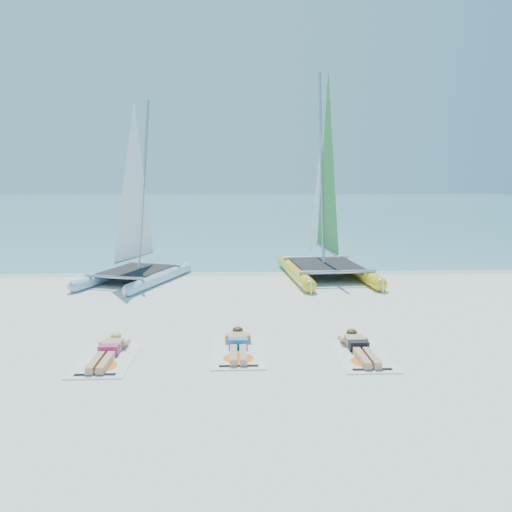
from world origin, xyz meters
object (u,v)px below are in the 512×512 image
Objects in this scene: catamaran_blue at (135,226)px; sunbather_c at (359,346)px; sunbather_a at (108,351)px; towel_b at (238,352)px; sunbather_b at (238,344)px; towel_c at (361,355)px; catamaran_yellow at (323,209)px; towel_a at (106,360)px.

catamaran_blue is 9.32m from sunbather_c.
sunbather_a reaches higher than towel_b.
sunbather_b is 0.93× the size of towel_c.
catamaran_yellow is 3.97× the size of towel_b.
catamaran_yellow reaches higher than sunbather_c.
catamaran_blue is 3.33× the size of towel_b.
catamaran_blue is 6.41m from catamaran_yellow.
catamaran_yellow is 8.50m from sunbather_c.
catamaran_blue is 7.90m from sunbather_b.
catamaran_blue reaches higher than towel_c.
towel_c is at bearing -6.61° from towel_b.
catamaran_yellow is at bearing 84.98° from sunbather_c.
catamaran_blue is at bearing 115.13° from sunbather_b.
towel_b is at bearing -114.21° from catamaran_yellow.
sunbather_a is 4.77m from sunbather_c.
towel_b is at bearing 178.08° from sunbather_c.
towel_c is 1.07× the size of sunbather_c.
catamaran_yellow is 10.11m from sunbather_a.
towel_c is at bearing -11.22° from sunbather_b.
sunbather_c is at bearing 2.59° from towel_a.
catamaran_yellow is 3.97× the size of towel_a.
sunbather_c is at bearing 0.29° from sunbather_a.
sunbather_a is 0.93× the size of towel_b.
sunbather_a is 2.44m from towel_b.
towel_a and towel_b have the same top height.
catamaran_blue is at bearing 126.98° from towel_c.
sunbather_a reaches higher than towel_c.
sunbather_b is at bearing 90.00° from towel_b.
sunbather_b is (0.00, 0.19, 0.11)m from towel_b.
sunbather_a is (-5.48, -8.20, -2.20)m from catamaran_yellow.
sunbather_a is 0.93× the size of towel_c.
catamaran_blue is 8.09m from towel_b.
towel_c is (5.60, -7.44, -1.83)m from catamaran_blue.
catamaran_yellow is (6.32, 0.93, 0.47)m from catamaran_blue.
sunbather_a reaches higher than towel_a.
sunbather_b reaches higher than towel_a.
sunbather_a is at bearing -127.36° from catamaran_yellow.
towel_b is 0.22m from sunbather_b.
towel_a is at bearing -177.41° from sunbather_c.
sunbather_a is 1.00× the size of sunbather_b.
catamaran_yellow is 8.96m from towel_b.
sunbather_c is at bearing -6.61° from sunbather_b.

